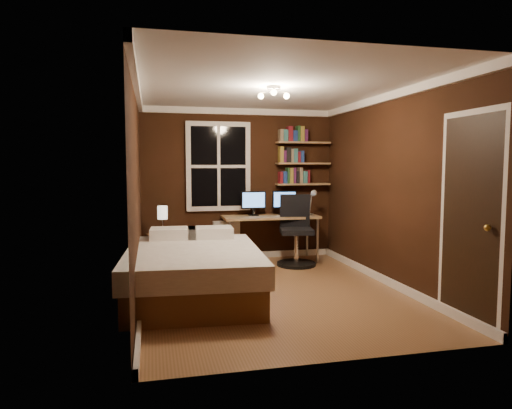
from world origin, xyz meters
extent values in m
plane|color=brown|center=(0.00, 0.00, 0.00)|extent=(4.20, 4.20, 0.00)
cube|color=black|center=(0.00, 2.10, 1.25)|extent=(3.20, 0.04, 2.50)
cube|color=black|center=(-1.60, 0.00, 1.25)|extent=(0.04, 4.20, 2.50)
cube|color=black|center=(1.60, 0.00, 1.25)|extent=(0.04, 4.20, 2.50)
cube|color=white|center=(0.00, 0.00, 2.50)|extent=(3.20, 4.20, 0.02)
cube|color=white|center=(-0.35, 2.06, 1.55)|extent=(1.06, 0.06, 1.46)
sphere|color=gold|center=(1.55, -1.85, 1.00)|extent=(0.06, 0.06, 0.06)
cube|color=#AB8752|center=(1.08, 1.98, 1.25)|extent=(0.92, 0.22, 0.03)
cube|color=#AB8752|center=(1.08, 1.98, 1.60)|extent=(0.92, 0.22, 0.03)
cube|color=#AB8752|center=(1.08, 1.98, 1.95)|extent=(0.92, 0.22, 0.03)
cube|color=brown|center=(-0.96, -0.04, 0.17)|extent=(1.59, 2.17, 0.33)
cube|color=silver|center=(-0.96, -0.04, 0.46)|extent=(1.68, 2.24, 0.25)
cube|color=white|center=(-1.16, 0.79, 0.65)|extent=(0.63, 0.46, 0.15)
cube|color=white|center=(-0.66, 0.75, 0.65)|extent=(0.63, 0.46, 0.15)
cube|color=brown|center=(-1.28, 1.59, 0.26)|extent=(0.51, 0.51, 0.52)
cube|color=beige|center=(-0.24, 1.98, 0.33)|extent=(0.43, 0.15, 0.65)
cube|color=#AB8752|center=(0.47, 1.79, 0.73)|extent=(1.57, 0.59, 0.04)
cylinder|color=beige|center=(-0.26, 1.53, 0.35)|extent=(0.04, 0.04, 0.71)
cylinder|color=beige|center=(1.19, 1.53, 0.35)|extent=(0.04, 0.04, 0.71)
cylinder|color=beige|center=(-0.26, 2.04, 0.35)|extent=(0.04, 0.04, 0.71)
cylinder|color=beige|center=(1.19, 2.04, 0.35)|extent=(0.04, 0.04, 0.71)
cylinder|color=black|center=(0.76, 1.34, 0.03)|extent=(0.61, 0.61, 0.05)
cylinder|color=silver|center=(0.76, 1.34, 0.28)|extent=(0.07, 0.07, 0.46)
cube|color=black|center=(0.76, 1.34, 0.55)|extent=(0.58, 0.58, 0.08)
cube|color=black|center=(0.81, 1.55, 0.85)|extent=(0.48, 0.15, 0.52)
camera|label=1|loc=(-1.43, -5.39, 1.57)|focal=32.00mm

